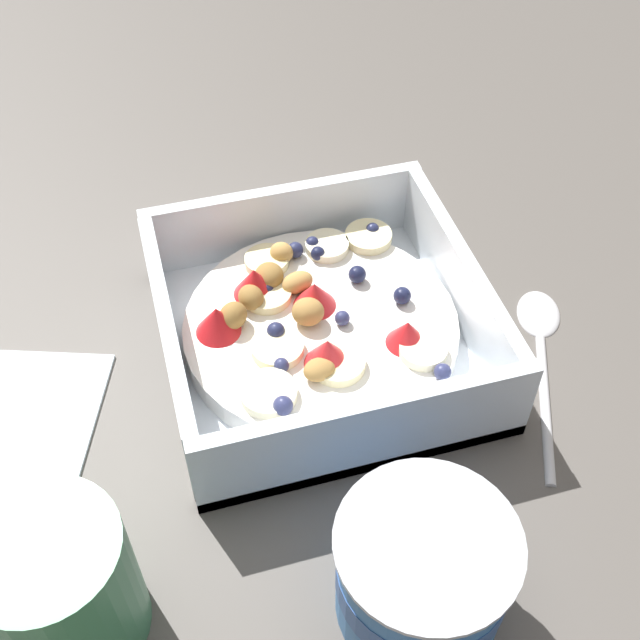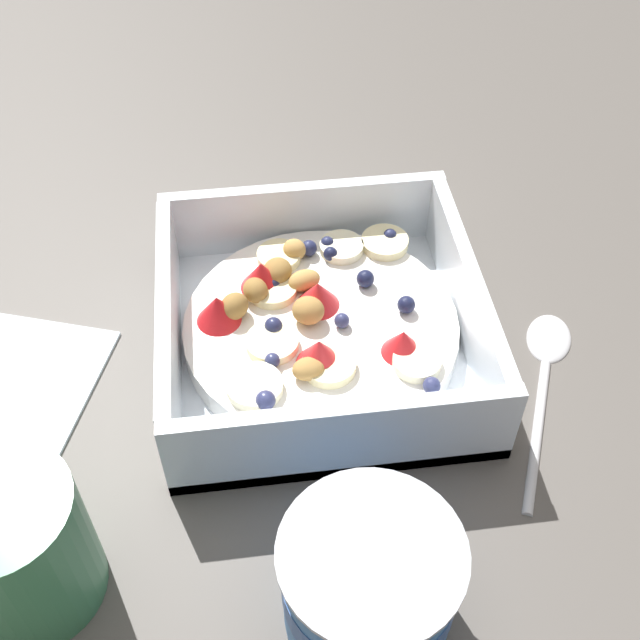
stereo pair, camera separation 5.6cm
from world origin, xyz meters
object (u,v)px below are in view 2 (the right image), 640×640
(spoon, at_px, (547,362))
(folded_napkin, at_px, (6,387))
(fruit_bowl, at_px, (318,327))
(coffee_mug, at_px, (12,550))
(yogurt_cup, at_px, (376,583))

(spoon, distance_m, folded_napkin, 0.38)
(fruit_bowl, relative_size, coffee_mug, 2.01)
(fruit_bowl, relative_size, folded_napkin, 1.81)
(fruit_bowl, xyz_separation_m, coffee_mug, (0.18, 0.16, 0.02))
(yogurt_cup, height_order, coffee_mug, coffee_mug)
(fruit_bowl, distance_m, folded_napkin, 0.22)
(spoon, xyz_separation_m, yogurt_cup, (0.15, 0.16, 0.03))
(fruit_bowl, height_order, spoon, fruit_bowl)
(spoon, bearing_deg, yogurt_cup, 46.36)
(spoon, height_order, folded_napkin, spoon)
(fruit_bowl, distance_m, coffee_mug, 0.24)
(fruit_bowl, bearing_deg, yogurt_cup, 91.64)
(fruit_bowl, relative_size, yogurt_cup, 2.24)
(spoon, bearing_deg, folded_napkin, -4.25)
(yogurt_cup, xyz_separation_m, folded_napkin, (0.22, -0.19, -0.04))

